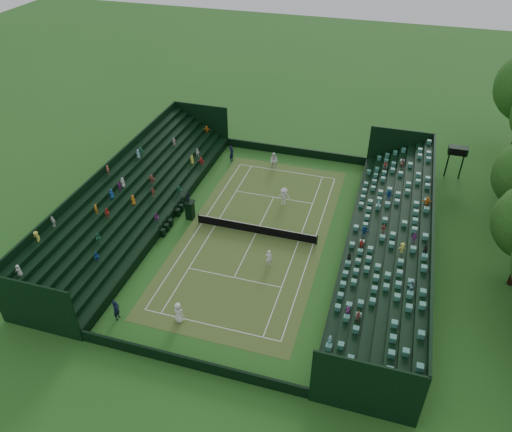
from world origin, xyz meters
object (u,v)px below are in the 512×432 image
object	(u,v)px
tennis_net	(256,229)
player_far_east	(284,196)
player_far_west	(274,161)
player_near_west	(178,313)
umpire_chair	(190,208)
player_near_east	(269,258)

from	to	relation	value
tennis_net	player_far_east	distance (m)	5.62
tennis_net	player_far_west	distance (m)	12.27
player_near_west	player_far_east	xyz separation A→B (m)	(3.73, 17.62, 0.05)
umpire_chair	player_far_east	bearing A→B (deg)	31.30
player_near_west	player_far_west	size ratio (longest dim) A/B	0.94
umpire_chair	player_near_west	size ratio (longest dim) A/B	1.59
umpire_chair	player_far_west	size ratio (longest dim) A/B	1.49
player_near_east	player_far_east	distance (m)	9.54
player_far_east	umpire_chair	bearing A→B (deg)	-156.08
umpire_chair	player_near_west	world-z (taller)	umpire_chair
player_near_west	player_far_west	distance (m)	24.36
tennis_net	player_far_east	xyz separation A→B (m)	(1.30, 5.45, 0.44)
tennis_net	umpire_chair	world-z (taller)	umpire_chair
player_near_west	player_far_west	world-z (taller)	player_far_west
player_near_east	tennis_net	bearing A→B (deg)	-68.54
player_near_east	player_far_east	bearing A→B (deg)	-92.57
player_near_west	player_near_east	distance (m)	9.46
player_far_west	player_far_east	bearing A→B (deg)	-53.40
player_near_west	player_far_east	bearing A→B (deg)	-85.62
tennis_net	player_far_west	bearing A→B (deg)	97.25
player_far_west	player_far_east	distance (m)	7.30
tennis_net	player_far_west	xyz separation A→B (m)	(-1.55, 12.17, 0.45)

